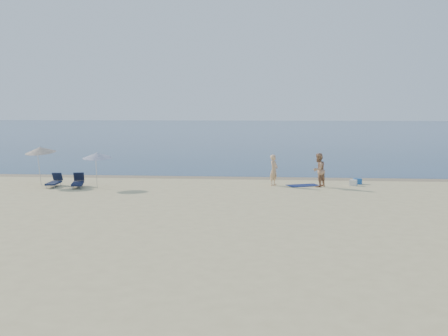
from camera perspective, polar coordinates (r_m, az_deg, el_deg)
The scene contains 12 objects.
ground at distance 17.23m, azimuth -2.39°, elevation -9.04°, with size 160.00×160.00×0.00m, color #D0C28B.
sea at distance 116.59m, azimuth 4.17°, elevation 3.92°, with size 240.00×160.00×0.01m, color #0C2549.
wet_sand_strip at distance 36.23m, azimuth 1.69°, elevation -1.01°, with size 240.00×1.60×0.00m, color #847254.
person_left at distance 32.72m, azimuth 5.09°, elevation -0.22°, with size 0.66×0.43×1.80m, color tan.
person_right at distance 32.48m, azimuth 9.57°, elevation -0.21°, with size 0.94×0.73×1.93m, color #AA7A59.
beach_towel at distance 32.94m, azimuth 8.06°, elevation -1.76°, with size 1.83×1.02×0.03m, color #0E1847.
white_bag at distance 33.51m, azimuth 12.99°, elevation -1.46°, with size 0.39×0.33×0.33m, color silver.
blue_cooler at distance 34.23m, azimuth 13.41°, elevation -1.31°, with size 0.48×0.34×0.34m, color #1E55A4.
umbrella_near at distance 32.48m, azimuth -12.78°, elevation 1.25°, with size 1.66×1.68×2.10m.
umbrella_far at distance 34.45m, azimuth -18.15°, elevation 1.76°, with size 2.25×2.27×2.38m.
lounger_left at distance 33.67m, azimuth -16.86°, elevation -1.35°, with size 0.70×1.73×0.75m.
lounger_right at distance 32.95m, azimuth -14.62°, elevation -1.42°, with size 1.02×1.89×0.80m.
Camera 1 is at (2.23, -16.48, 4.51)m, focal length 45.00 mm.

